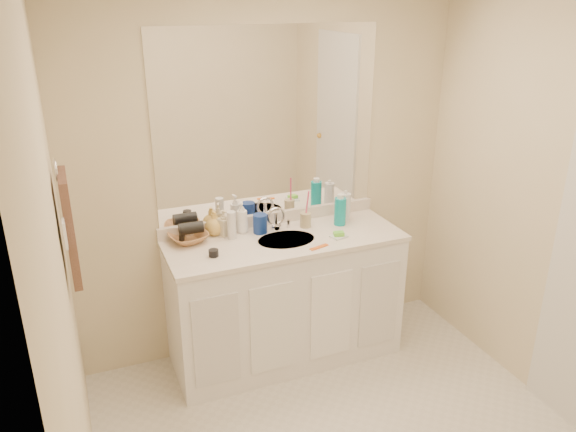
# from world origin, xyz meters

# --- Properties ---
(wall_back) EXTENTS (2.60, 0.02, 2.40)m
(wall_back) POSITION_xyz_m (0.00, 1.30, 1.20)
(wall_back) COLOR beige
(wall_back) RESTS_ON floor
(wall_left) EXTENTS (0.02, 2.60, 2.40)m
(wall_left) POSITION_xyz_m (-1.30, 0.00, 1.20)
(wall_left) COLOR beige
(wall_left) RESTS_ON floor
(vanity_cabinet) EXTENTS (1.50, 0.55, 0.85)m
(vanity_cabinet) POSITION_xyz_m (0.00, 1.02, 0.42)
(vanity_cabinet) COLOR white
(vanity_cabinet) RESTS_ON floor
(countertop) EXTENTS (1.52, 0.57, 0.03)m
(countertop) POSITION_xyz_m (0.00, 1.02, 0.86)
(countertop) COLOR white
(countertop) RESTS_ON vanity_cabinet
(backsplash) EXTENTS (1.52, 0.03, 0.08)m
(backsplash) POSITION_xyz_m (0.00, 1.29, 0.92)
(backsplash) COLOR silver
(backsplash) RESTS_ON countertop
(sink_basin) EXTENTS (0.37, 0.37, 0.02)m
(sink_basin) POSITION_xyz_m (0.00, 1.00, 0.87)
(sink_basin) COLOR #B8B5A1
(sink_basin) RESTS_ON countertop
(faucet) EXTENTS (0.02, 0.02, 0.11)m
(faucet) POSITION_xyz_m (0.00, 1.18, 0.94)
(faucet) COLOR silver
(faucet) RESTS_ON countertop
(mirror) EXTENTS (1.48, 0.01, 1.20)m
(mirror) POSITION_xyz_m (0.00, 1.29, 1.56)
(mirror) COLOR white
(mirror) RESTS_ON wall_back
(blue_mug) EXTENTS (0.11, 0.11, 0.13)m
(blue_mug) POSITION_xyz_m (-0.12, 1.17, 0.94)
(blue_mug) COLOR navy
(blue_mug) RESTS_ON countertop
(tan_cup) EXTENTS (0.07, 0.07, 0.10)m
(tan_cup) POSITION_xyz_m (0.20, 1.15, 0.93)
(tan_cup) COLOR tan
(tan_cup) RESTS_ON countertop
(toothbrush) EXTENTS (0.02, 0.04, 0.21)m
(toothbrush) POSITION_xyz_m (0.21, 1.15, 1.03)
(toothbrush) COLOR #EB3E76
(toothbrush) RESTS_ON tan_cup
(mouthwash_bottle) EXTENTS (0.09, 0.09, 0.19)m
(mouthwash_bottle) POSITION_xyz_m (0.43, 1.10, 0.97)
(mouthwash_bottle) COLOR #0D9AA4
(mouthwash_bottle) RESTS_ON countertop
(clear_pump_bottle) EXTENTS (0.07, 0.07, 0.19)m
(clear_pump_bottle) POSITION_xyz_m (0.50, 1.17, 0.97)
(clear_pump_bottle) COLOR silver
(clear_pump_bottle) RESTS_ON countertop
(soap_dish) EXTENTS (0.11, 0.10, 0.01)m
(soap_dish) POSITION_xyz_m (0.32, 0.91, 0.89)
(soap_dish) COLOR white
(soap_dish) RESTS_ON countertop
(green_soap) EXTENTS (0.07, 0.06, 0.02)m
(green_soap) POSITION_xyz_m (0.32, 0.91, 0.90)
(green_soap) COLOR #6FDA35
(green_soap) RESTS_ON soap_dish
(orange_comb) EXTENTS (0.14, 0.06, 0.01)m
(orange_comb) POSITION_xyz_m (0.14, 0.81, 0.88)
(orange_comb) COLOR #DC5D17
(orange_comb) RESTS_ON countertop
(dark_jar) EXTENTS (0.07, 0.07, 0.04)m
(dark_jar) POSITION_xyz_m (-0.49, 0.94, 0.90)
(dark_jar) COLOR black
(dark_jar) RESTS_ON countertop
(extra_white_bottle) EXTENTS (0.06, 0.06, 0.18)m
(extra_white_bottle) POSITION_xyz_m (-0.31, 1.15, 0.97)
(extra_white_bottle) COLOR white
(extra_white_bottle) RESTS_ON countertop
(soap_bottle_white) EXTENTS (0.09, 0.09, 0.21)m
(soap_bottle_white) POSITION_xyz_m (-0.22, 1.22, 0.98)
(soap_bottle_white) COLOR white
(soap_bottle_white) RESTS_ON countertop
(soap_bottle_cream) EXTENTS (0.10, 0.10, 0.17)m
(soap_bottle_cream) POSITION_xyz_m (-0.34, 1.22, 0.96)
(soap_bottle_cream) COLOR beige
(soap_bottle_cream) RESTS_ON countertop
(soap_bottle_yellow) EXTENTS (0.14, 0.14, 0.16)m
(soap_bottle_yellow) POSITION_xyz_m (-0.40, 1.25, 0.96)
(soap_bottle_yellow) COLOR #DEB656
(soap_bottle_yellow) RESTS_ON countertop
(wicker_basket) EXTENTS (0.28, 0.28, 0.06)m
(wicker_basket) POSITION_xyz_m (-0.58, 1.20, 0.91)
(wicker_basket) COLOR #9E6A40
(wicker_basket) RESTS_ON countertop
(hair_dryer) EXTENTS (0.15, 0.08, 0.07)m
(hair_dryer) POSITION_xyz_m (-0.56, 1.20, 0.97)
(hair_dryer) COLOR black
(hair_dryer) RESTS_ON wicker_basket
(towel_ring) EXTENTS (0.01, 0.11, 0.11)m
(towel_ring) POSITION_xyz_m (-1.27, 0.77, 1.55)
(towel_ring) COLOR silver
(towel_ring) RESTS_ON wall_left
(hand_towel) EXTENTS (0.04, 0.32, 0.55)m
(hand_towel) POSITION_xyz_m (-1.25, 0.77, 1.25)
(hand_towel) COLOR #452E25
(hand_towel) RESTS_ON towel_ring
(switch_plate) EXTENTS (0.01, 0.08, 0.13)m
(switch_plate) POSITION_xyz_m (-1.27, 0.57, 1.30)
(switch_plate) COLOR white
(switch_plate) RESTS_ON wall_left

